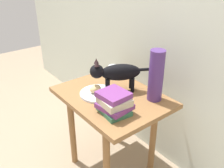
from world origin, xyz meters
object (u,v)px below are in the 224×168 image
side_table (112,108)px  bread_roll (95,89)px  plate (98,93)px  book_stack (114,103)px  green_vase (156,76)px  candle_jar (113,72)px  cat (116,73)px

side_table → bread_roll: bearing=-135.3°
plate → book_stack: size_ratio=1.24×
plate → green_vase: 0.39m
plate → candle_jar: size_ratio=2.77×
side_table → bread_roll: bread_roll is taller
side_table → cat: size_ratio=1.68×
candle_jar → green_vase: bearing=-0.8°
bread_roll → book_stack: size_ratio=0.42×
side_table → cat: cat is taller
cat → candle_jar: size_ratio=4.98×
plate → candle_jar: 0.29m
cat → side_table: bearing=-61.7°
book_stack → candle_jar: (-0.38, 0.30, -0.02)m
green_vase → bread_roll: bearing=-137.8°
bread_roll → candle_jar: (-0.14, 0.26, -0.00)m
side_table → candle_jar: size_ratio=8.35×
side_table → book_stack: book_stack is taller
bread_roll → book_stack: 0.25m
book_stack → green_vase: size_ratio=0.59×
side_table → plate: size_ratio=3.01×
side_table → book_stack: (0.16, -0.11, 0.16)m
plate → book_stack: 0.24m
green_vase → candle_jar: size_ratio=3.78×
side_table → candle_jar: (-0.22, 0.18, 0.14)m
candle_jar → book_stack: bearing=-37.9°
side_table → green_vase: 0.37m
book_stack → green_vase: bearing=82.7°
plate → bread_roll: (-0.01, -0.01, 0.03)m
plate → candle_jar: (-0.15, 0.25, 0.03)m
cat → green_vase: green_vase is taller
cat → book_stack: (0.19, -0.17, -0.07)m
plate → cat: (0.03, 0.12, 0.13)m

